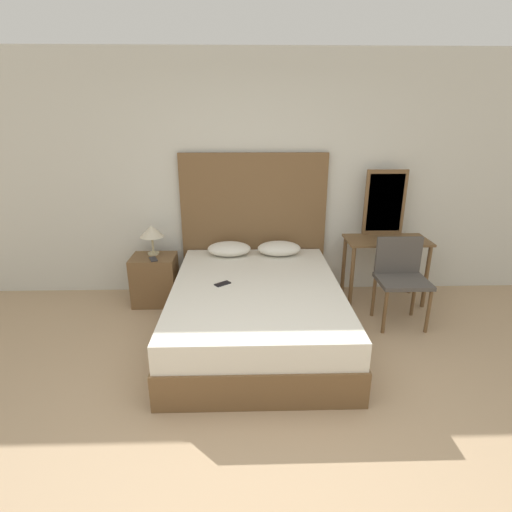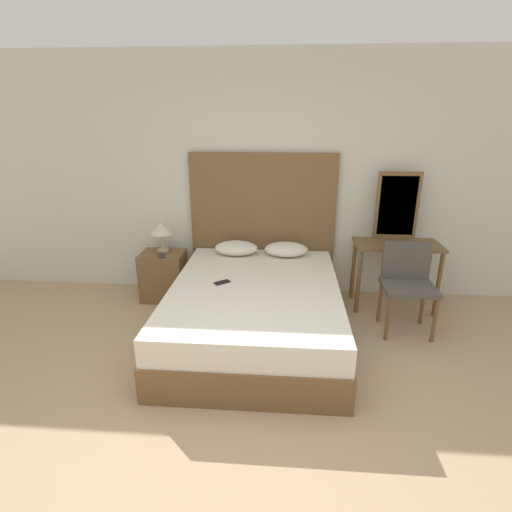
{
  "view_description": "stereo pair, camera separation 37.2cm",
  "coord_description": "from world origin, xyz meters",
  "px_view_note": "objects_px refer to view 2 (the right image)",
  "views": [
    {
      "loc": [
        -0.14,
        -1.94,
        2.04
      ],
      "look_at": [
        -0.04,
        1.57,
        0.79
      ],
      "focal_mm": 28.0,
      "sensor_mm": 36.0,
      "label": 1
    },
    {
      "loc": [
        0.23,
        -1.93,
        2.04
      ],
      "look_at": [
        -0.04,
        1.57,
        0.79
      ],
      "focal_mm": 28.0,
      "sensor_mm": 36.0,
      "label": 2
    }
  ],
  "objects_px": {
    "table_lamp": "(161,229)",
    "vanity_desk": "(396,256)",
    "phone_on_nightstand": "(161,256)",
    "phone_on_bed": "(222,282)",
    "bed": "(255,311)",
    "chair": "(408,280)",
    "nightstand": "(164,276)"
  },
  "relations": [
    {
      "from": "table_lamp",
      "to": "vanity_desk",
      "type": "distance_m",
      "value": 2.61
    },
    {
      "from": "phone_on_nightstand",
      "to": "table_lamp",
      "type": "bearing_deg",
      "value": 100.87
    },
    {
      "from": "table_lamp",
      "to": "phone_on_nightstand",
      "type": "xyz_separation_m",
      "value": [
        0.03,
        -0.17,
        -0.25
      ]
    },
    {
      "from": "vanity_desk",
      "to": "phone_on_bed",
      "type": "bearing_deg",
      "value": -157.78
    },
    {
      "from": "bed",
      "to": "phone_on_nightstand",
      "type": "height_order",
      "value": "phone_on_nightstand"
    },
    {
      "from": "phone_on_bed",
      "to": "chair",
      "type": "bearing_deg",
      "value": 7.91
    },
    {
      "from": "nightstand",
      "to": "vanity_desk",
      "type": "relative_size",
      "value": 0.62
    },
    {
      "from": "nightstand",
      "to": "table_lamp",
      "type": "distance_m",
      "value": 0.54
    },
    {
      "from": "phone_on_nightstand",
      "to": "chair",
      "type": "relative_size",
      "value": 0.19
    },
    {
      "from": "phone_on_nightstand",
      "to": "vanity_desk",
      "type": "height_order",
      "value": "vanity_desk"
    },
    {
      "from": "phone_on_bed",
      "to": "bed",
      "type": "bearing_deg",
      "value": -5.11
    },
    {
      "from": "phone_on_bed",
      "to": "vanity_desk",
      "type": "height_order",
      "value": "vanity_desk"
    },
    {
      "from": "bed",
      "to": "nightstand",
      "type": "height_order",
      "value": "nightstand"
    },
    {
      "from": "table_lamp",
      "to": "vanity_desk",
      "type": "xyz_separation_m",
      "value": [
        2.6,
        -0.09,
        -0.22
      ]
    },
    {
      "from": "phone_on_bed",
      "to": "vanity_desk",
      "type": "relative_size",
      "value": 0.18
    },
    {
      "from": "phone_on_bed",
      "to": "chair",
      "type": "relative_size",
      "value": 0.18
    },
    {
      "from": "table_lamp",
      "to": "phone_on_bed",
      "type": "bearing_deg",
      "value": -45.13
    },
    {
      "from": "vanity_desk",
      "to": "chair",
      "type": "bearing_deg",
      "value": -90.33
    },
    {
      "from": "phone_on_bed",
      "to": "vanity_desk",
      "type": "distance_m",
      "value": 1.93
    },
    {
      "from": "phone_on_bed",
      "to": "phone_on_nightstand",
      "type": "xyz_separation_m",
      "value": [
        -0.78,
        0.64,
        0.02
      ]
    },
    {
      "from": "bed",
      "to": "chair",
      "type": "relative_size",
      "value": 2.41
    },
    {
      "from": "phone_on_bed",
      "to": "table_lamp",
      "type": "relative_size",
      "value": 0.48
    },
    {
      "from": "vanity_desk",
      "to": "nightstand",
      "type": "bearing_deg",
      "value": 179.7
    },
    {
      "from": "phone_on_bed",
      "to": "table_lamp",
      "type": "xyz_separation_m",
      "value": [
        -0.81,
        0.82,
        0.27
      ]
    },
    {
      "from": "phone_on_bed",
      "to": "table_lamp",
      "type": "bearing_deg",
      "value": 134.87
    },
    {
      "from": "bed",
      "to": "vanity_desk",
      "type": "height_order",
      "value": "vanity_desk"
    },
    {
      "from": "chair",
      "to": "vanity_desk",
      "type": "bearing_deg",
      "value": 89.67
    },
    {
      "from": "nightstand",
      "to": "phone_on_nightstand",
      "type": "height_order",
      "value": "phone_on_nightstand"
    },
    {
      "from": "nightstand",
      "to": "chair",
      "type": "bearing_deg",
      "value": -10.83
    },
    {
      "from": "bed",
      "to": "phone_on_bed",
      "type": "height_order",
      "value": "phone_on_bed"
    },
    {
      "from": "nightstand",
      "to": "phone_on_nightstand",
      "type": "xyz_separation_m",
      "value": [
        0.02,
        -0.1,
        0.28
      ]
    },
    {
      "from": "phone_on_nightstand",
      "to": "nightstand",
      "type": "bearing_deg",
      "value": 104.49
    }
  ]
}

